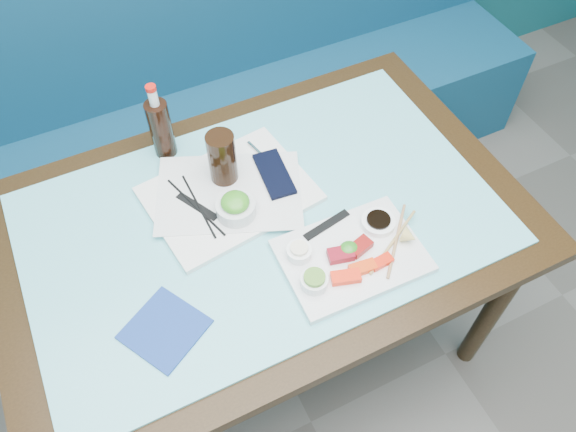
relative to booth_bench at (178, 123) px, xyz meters
name	(u,v)px	position (x,y,z in m)	size (l,w,h in m)	color
booth_bench	(178,123)	(0.00, 0.00, 0.00)	(3.00, 0.56, 1.17)	navy
dining_table	(263,237)	(0.00, -0.84, 0.29)	(1.40, 0.90, 0.75)	black
glass_top	(262,219)	(0.00, -0.84, 0.38)	(1.22, 0.76, 0.01)	#65C2CB
sashimi_plate	(352,256)	(0.15, -1.05, 0.39)	(0.35, 0.25, 0.02)	silver
salmon_left	(346,277)	(0.10, -1.11, 0.41)	(0.07, 0.03, 0.02)	#FF250A
salmon_mid	(363,268)	(0.15, -1.10, 0.41)	(0.07, 0.03, 0.02)	#F13809
salmon_right	(381,262)	(0.20, -1.11, 0.41)	(0.06, 0.03, 0.01)	red
tuna_left	(341,255)	(0.12, -1.05, 0.41)	(0.06, 0.04, 0.02)	maroon
tuna_right	(360,247)	(0.18, -1.05, 0.41)	(0.06, 0.04, 0.02)	maroon
seaweed_garnish	(349,249)	(0.15, -1.04, 0.41)	(0.05, 0.04, 0.03)	#28781B
ramekin_wasabi	(314,281)	(0.03, -1.09, 0.42)	(0.07, 0.07, 0.03)	white
wasabi_fill	(315,277)	(0.03, -1.09, 0.43)	(0.05, 0.05, 0.01)	#558C2D
ramekin_ginger	(299,252)	(0.03, -1.00, 0.41)	(0.06, 0.06, 0.03)	white
ginger_fill	(299,248)	(0.03, -1.00, 0.43)	(0.04, 0.04, 0.01)	#F5E8C9
soy_dish	(378,222)	(0.26, -1.00, 0.41)	(0.09, 0.09, 0.02)	white
soy_fill	(379,220)	(0.26, -1.00, 0.42)	(0.06, 0.06, 0.01)	black
lemon_wedge	(409,237)	(0.30, -1.08, 0.42)	(0.04, 0.04, 0.03)	#E3C96B
chopstick_sleeve	(327,225)	(0.14, -0.95, 0.40)	(0.14, 0.02, 0.00)	black
wooden_chopstick_a	(393,241)	(0.26, -1.07, 0.41)	(0.01, 0.01, 0.23)	#A98B4F
wooden_chopstick_b	(396,240)	(0.27, -1.07, 0.41)	(0.01, 0.01, 0.23)	#9F724B
serving_tray	(229,194)	(-0.05, -0.73, 0.39)	(0.43, 0.32, 0.02)	white
paper_placemat	(229,192)	(-0.05, -0.73, 0.40)	(0.39, 0.27, 0.00)	silver
seaweed_bowl	(236,209)	(-0.06, -0.81, 0.42)	(0.10, 0.10, 0.04)	silver
seaweed_salad	(235,202)	(-0.06, -0.81, 0.45)	(0.08, 0.08, 0.04)	#398E20
cola_glass	(222,158)	(-0.04, -0.68, 0.48)	(0.08, 0.08, 0.16)	black
navy_pouch	(274,174)	(0.09, -0.73, 0.41)	(0.07, 0.17, 0.01)	black
fork	(257,150)	(0.08, -0.63, 0.40)	(0.01, 0.01, 0.08)	silver
black_chopstick_a	(196,207)	(-0.15, -0.74, 0.40)	(0.01, 0.01, 0.25)	black
black_chopstick_b	(199,206)	(-0.14, -0.74, 0.40)	(0.01, 0.01, 0.23)	black
tray_sleeve	(197,207)	(-0.14, -0.74, 0.40)	(0.02, 0.14, 0.00)	black
cola_bottle_body	(161,129)	(-0.15, -0.50, 0.47)	(0.06, 0.06, 0.18)	black
cola_bottle_neck	(153,97)	(-0.15, -0.50, 0.59)	(0.03, 0.03, 0.05)	white
cola_bottle_cap	(151,88)	(-0.15, -0.50, 0.62)	(0.03, 0.03, 0.01)	red
blue_napkin	(165,329)	(-0.33, -1.03, 0.39)	(0.16, 0.16, 0.01)	navy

